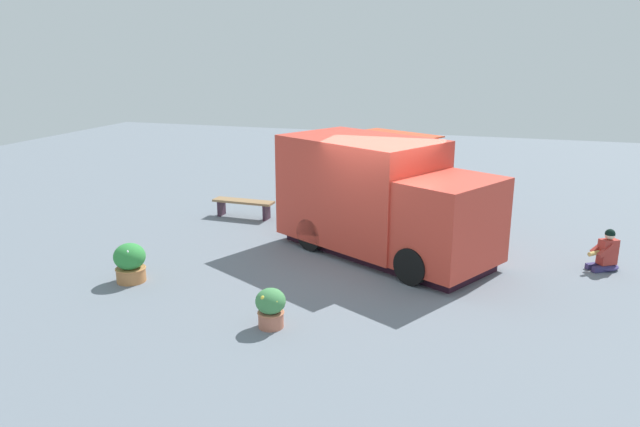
% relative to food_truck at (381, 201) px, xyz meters
% --- Properties ---
extents(ground_plane, '(40.00, 40.00, 0.00)m').
position_rel_food_truck_xyz_m(ground_plane, '(0.66, 0.04, -1.19)').
color(ground_plane, slate).
extents(food_truck, '(4.34, 5.20, 2.49)m').
position_rel_food_truck_xyz_m(food_truck, '(0.00, 0.00, 0.00)').
color(food_truck, '#D23E2E').
rests_on(food_truck, ground_plane).
extents(person_customer, '(0.66, 0.74, 0.86)m').
position_rel_food_truck_xyz_m(person_customer, '(-0.35, 4.61, -0.86)').
color(person_customer, navy).
rests_on(person_customer, ground_plane).
extents(planter_flowering_near, '(0.49, 0.49, 0.66)m').
position_rel_food_truck_xyz_m(planter_flowering_near, '(4.13, -0.92, -0.84)').
color(planter_flowering_near, '#B96C54').
rests_on(planter_flowering_near, ground_plane).
extents(planter_flowering_far, '(0.60, 0.60, 0.76)m').
position_rel_food_truck_xyz_m(planter_flowering_far, '(3.10, -4.25, -0.80)').
color(planter_flowering_far, '#B67744').
rests_on(planter_flowering_far, ground_plane).
extents(plaza_bench, '(0.45, 1.67, 0.47)m').
position_rel_food_truck_xyz_m(plaza_bench, '(-1.74, -4.06, -0.83)').
color(plaza_bench, '#91704A').
rests_on(plaza_bench, ground_plane).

